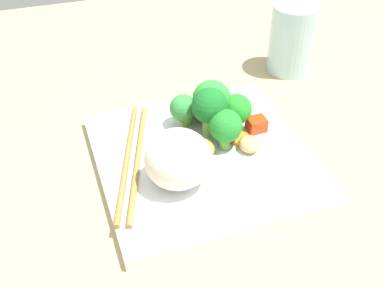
{
  "coord_description": "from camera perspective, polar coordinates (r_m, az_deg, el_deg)",
  "views": [
    {
      "loc": [
        -43.24,
        14.86,
        40.9
      ],
      "look_at": [
        0.16,
        1.38,
        3.47
      ],
      "focal_mm": 45.64,
      "sensor_mm": 36.0,
      "label": 1
    }
  ],
  "objects": [
    {
      "name": "pepper_chunk_1",
      "position": [
        0.67,
        2.78,
        4.47
      ],
      "size": [
        3.36,
        3.37,
        2.16
      ],
      "primitive_type": "cube",
      "rotation": [
        0.0,
        0.0,
        3.95
      ],
      "color": "red",
      "rests_on": "square_plate"
    },
    {
      "name": "ground_plane",
      "position": [
        0.62,
        1.26,
        -3.04
      ],
      "size": [
        110.0,
        110.0,
        2.0
      ],
      "primitive_type": "cube",
      "color": "tan"
    },
    {
      "name": "chicken_piece_3",
      "position": [
        0.59,
        1.24,
        -0.86
      ],
      "size": [
        4.01,
        3.9,
        2.09
      ],
      "primitive_type": "ellipsoid",
      "rotation": [
        0.0,
        0.0,
        5.86
      ],
      "color": "#B88944",
      "rests_on": "square_plate"
    },
    {
      "name": "broccoli_floret_3",
      "position": [
        0.64,
        2.32,
        5.15
      ],
      "size": [
        5.12,
        5.12,
        6.32
      ],
      "color": "#81AE4E",
      "rests_on": "square_plate"
    },
    {
      "name": "broccoli_floret_0",
      "position": [
        0.6,
        3.92,
        2.03
      ],
      "size": [
        4.21,
        4.21,
        5.36
      ],
      "color": "#649B38",
      "rests_on": "square_plate"
    },
    {
      "name": "broccoli_floret_1",
      "position": [
        0.64,
        -1.0,
        4.15
      ],
      "size": [
        3.66,
        3.66,
        4.62
      ],
      "color": "#5DA13B",
      "rests_on": "square_plate"
    },
    {
      "name": "drinking_glass",
      "position": [
        0.79,
        11.57,
        11.99
      ],
      "size": [
        7.0,
        7.0,
        10.9
      ],
      "primitive_type": "cylinder",
      "color": "silver",
      "rests_on": "ground_plane"
    },
    {
      "name": "square_plate",
      "position": [
        0.61,
        1.28,
        -1.83
      ],
      "size": [
        26.24,
        26.24,
        1.47
      ],
      "primitive_type": "cube",
      "rotation": [
        0.0,
        0.0,
        0.03
      ],
      "color": "white",
      "rests_on": "ground_plane"
    },
    {
      "name": "pepper_chunk_0",
      "position": [
        0.64,
        7.54,
        2.28
      ],
      "size": [
        2.14,
        2.52,
        1.84
      ],
      "primitive_type": "cube",
      "rotation": [
        0.0,
        0.0,
        1.63
      ],
      "color": "red",
      "rests_on": "square_plate"
    },
    {
      "name": "rice_mound",
      "position": [
        0.54,
        -1.67,
        -1.78
      ],
      "size": [
        7.75,
        8.09,
        7.05
      ],
      "primitive_type": "ellipsoid",
      "rotation": [
        0.0,
        0.0,
        1.5
      ],
      "color": "white",
      "rests_on": "square_plate"
    },
    {
      "name": "chopstick_pair",
      "position": [
        0.6,
        -6.98,
        -1.85
      ],
      "size": [
        20.95,
        8.29,
        0.74
      ],
      "rotation": [
        0.0,
        0.0,
        2.84
      ],
      "color": "olive",
      "rests_on": "square_plate"
    },
    {
      "name": "carrot_slice_0",
      "position": [
        0.63,
        -1.08,
        1.09
      ],
      "size": [
        3.19,
        3.19,
        0.5
      ],
      "primitive_type": "cylinder",
      "rotation": [
        0.0,
        0.0,
        2.93
      ],
      "color": "orange",
      "rests_on": "square_plate"
    },
    {
      "name": "carrot_slice_1",
      "position": [
        0.63,
        5.55,
        0.63
      ],
      "size": [
        3.39,
        3.39,
        0.58
      ],
      "primitive_type": "cylinder",
      "rotation": [
        0.0,
        0.0,
        5.1
      ],
      "color": "orange",
      "rests_on": "square_plate"
    },
    {
      "name": "chicken_piece_1",
      "position": [
        0.63,
        3.97,
        1.65
      ],
      "size": [
        3.19,
        3.22,
        1.45
      ],
      "primitive_type": "ellipsoid",
      "rotation": [
        0.0,
        0.0,
        0.83
      ],
      "color": "tan",
      "rests_on": "square_plate"
    },
    {
      "name": "broccoli_floret_4",
      "position": [
        0.61,
        2.07,
        4.29
      ],
      "size": [
        4.6,
        4.6,
        6.9
      ],
      "color": "#79AF5F",
      "rests_on": "square_plate"
    },
    {
      "name": "broccoli_floret_2",
      "position": [
        0.63,
        5.24,
        4.05
      ],
      "size": [
        3.97,
        3.97,
        5.02
      ],
      "color": "#7BBE55",
      "rests_on": "square_plate"
    },
    {
      "name": "chicken_piece_2",
      "position": [
        0.66,
        4.57,
        4.02
      ],
      "size": [
        4.61,
        4.29,
        2.63
      ],
      "primitive_type": "ellipsoid",
      "rotation": [
        0.0,
        0.0,
        0.49
      ],
      "color": "tan",
      "rests_on": "square_plate"
    },
    {
      "name": "chicken_piece_4",
      "position": [
        0.61,
        6.66,
        -0.0
      ],
      "size": [
        3.33,
        2.98,
        1.76
      ],
      "primitive_type": "ellipsoid",
      "rotation": [
        0.0,
        0.0,
        6.13
      ],
      "color": "tan",
      "rests_on": "square_plate"
    },
    {
      "name": "carrot_slice_2",
      "position": [
        0.61,
        -0.86,
        -0.13
      ],
      "size": [
        3.08,
        3.08,
        0.55
      ],
      "primitive_type": "cylinder",
      "rotation": [
        0.0,
        0.0,
        1.71
      ],
      "color": "orange",
      "rests_on": "square_plate"
    },
    {
      "name": "chicken_piece_0",
      "position": [
        0.66,
        0.1,
        4.34
      ],
      "size": [
        4.48,
        4.28,
        2.5
      ],
      "primitive_type": "ellipsoid",
      "rotation": [
        0.0,
        0.0,
        0.6
      ],
      "color": "#B18147",
      "rests_on": "square_plate"
    }
  ]
}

